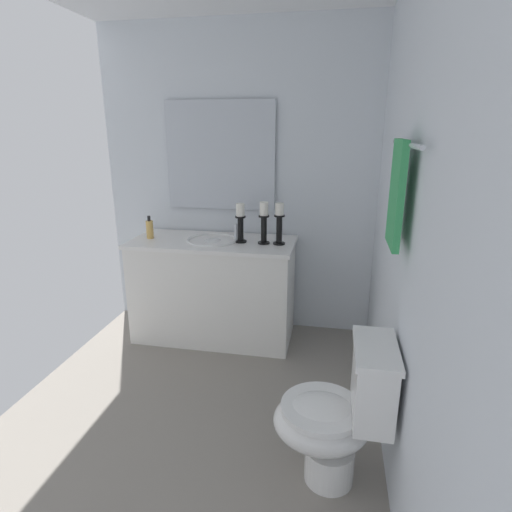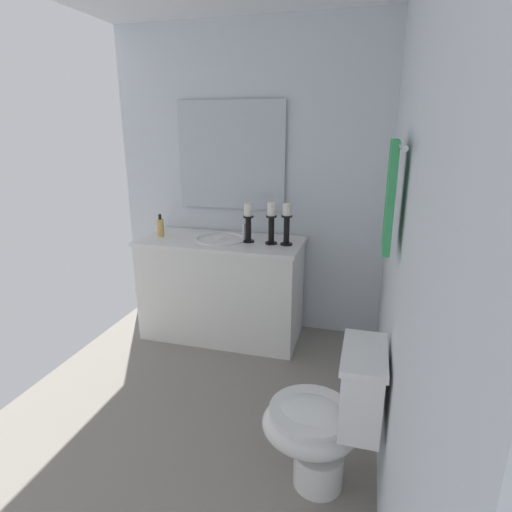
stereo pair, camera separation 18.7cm
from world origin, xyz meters
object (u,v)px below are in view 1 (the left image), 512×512
at_px(toilet, 336,416).
at_px(soap_bottle, 150,229).
at_px(towel_near_vanity, 397,194).
at_px(vanity_cabinet, 214,289).
at_px(candle_holder_tall, 279,223).
at_px(candle_holder_mid, 240,222).
at_px(sink_basin, 213,245).
at_px(mirror, 220,156).
at_px(towel_bar, 406,144).
at_px(candle_holder_short, 264,222).

bearing_deg(toilet, soap_bottle, -131.33).
relative_size(soap_bottle, towel_near_vanity, 0.38).
bearing_deg(vanity_cabinet, soap_bottle, -87.51).
bearing_deg(towel_near_vanity, candle_holder_tall, -148.82).
bearing_deg(candle_holder_mid, soap_bottle, -88.66).
relative_size(vanity_cabinet, sink_basin, 3.21).
relative_size(mirror, toilet, 1.19).
height_order(candle_holder_mid, soap_bottle, candle_holder_mid).
bearing_deg(mirror, sink_basin, 0.20).
height_order(vanity_cabinet, toilet, vanity_cabinet).
bearing_deg(towel_bar, sink_basin, -132.53).
xyz_separation_m(toilet, towel_near_vanity, (-0.23, 0.20, 1.01)).
distance_m(vanity_cabinet, candle_holder_short, 0.71).
relative_size(vanity_cabinet, candle_holder_short, 4.06).
bearing_deg(candle_holder_short, toilet, 23.54).
bearing_deg(candle_holder_short, candle_holder_mid, -92.45).
height_order(vanity_cabinet, sink_basin, sink_basin).
bearing_deg(towel_near_vanity, vanity_cabinet, -132.93).
relative_size(mirror, candle_holder_short, 2.80).
bearing_deg(toilet, mirror, -148.60).
height_order(sink_basin, toilet, sink_basin).
bearing_deg(candle_holder_short, towel_bar, 36.11).
height_order(candle_holder_mid, toilet, candle_holder_mid).
xyz_separation_m(vanity_cabinet, candle_holder_mid, (0.00, 0.23, 0.57)).
distance_m(mirror, candle_holder_mid, 0.59).
bearing_deg(candle_holder_tall, candle_holder_mid, -90.79).
xyz_separation_m(candle_holder_mid, soap_bottle, (0.02, -0.74, -0.09)).
bearing_deg(towel_near_vanity, toilet, -41.85).
height_order(vanity_cabinet, candle_holder_short, candle_holder_short).
relative_size(mirror, towel_bar, 1.18).
bearing_deg(sink_basin, soap_bottle, -87.51).
height_order(sink_basin, candle_holder_short, candle_holder_short).
distance_m(candle_holder_mid, soap_bottle, 0.74).
height_order(toilet, towel_near_vanity, towel_near_vanity).
xyz_separation_m(candle_holder_short, candle_holder_mid, (-0.01, -0.18, -0.01)).
distance_m(vanity_cabinet, towel_bar, 2.02).
bearing_deg(sink_basin, candle_holder_tall, 89.01).
bearing_deg(candle_holder_tall, soap_bottle, -89.28).
height_order(mirror, towel_near_vanity, mirror).
relative_size(sink_basin, candle_holder_short, 1.27).
xyz_separation_m(candle_holder_tall, candle_holder_short, (0.00, -0.12, 0.00)).
height_order(mirror, candle_holder_tall, mirror).
bearing_deg(candle_holder_mid, mirror, -141.34).
distance_m(vanity_cabinet, candle_holder_mid, 0.61).
bearing_deg(soap_bottle, candle_holder_mid, 91.34).
xyz_separation_m(towel_bar, towel_near_vanity, (0.00, -0.02, -0.21)).
height_order(sink_basin, candle_holder_tall, candle_holder_tall).
height_order(candle_holder_mid, towel_bar, towel_bar).
relative_size(candle_holder_mid, towel_bar, 0.40).
distance_m(candle_holder_short, candle_holder_mid, 0.18).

